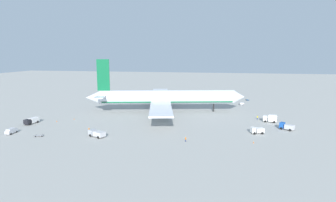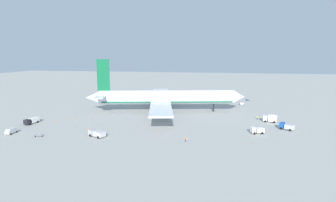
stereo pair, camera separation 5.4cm
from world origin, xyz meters
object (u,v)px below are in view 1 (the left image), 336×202
airliner (165,98)px  service_van (11,131)px  baggage_cart_2 (247,100)px  traffic_cone_3 (122,98)px  baggage_cart_0 (242,104)px  traffic_cone_1 (252,129)px  ground_worker_2 (257,118)px  traffic_cone_2 (57,121)px  traffic_cone_4 (254,142)px  service_truck_3 (257,130)px  service_truck_1 (271,118)px  ground_worker_1 (89,130)px  baggage_cart_1 (39,136)px  ground_worker_0 (186,139)px  service_truck_2 (32,121)px  traffic_cone_0 (74,119)px  service_truck_0 (287,126)px  service_truck_4 (97,133)px

airliner → service_van: size_ratio=16.84×
baggage_cart_2 → traffic_cone_3: size_ratio=6.27×
baggage_cart_0 → traffic_cone_1: 53.27m
ground_worker_2 → traffic_cone_2: ground_worker_2 is taller
traffic_cone_4 → airliner: bearing=131.5°
traffic_cone_2 → traffic_cone_4: 80.40m
service_truck_3 → traffic_cone_3: 101.00m
service_truck_1 → ground_worker_1: service_truck_1 is taller
baggage_cart_1 → ground_worker_0: 51.40m
ground_worker_0 → traffic_cone_3: bearing=122.6°
service_truck_3 → service_van: service_truck_3 is taller
service_truck_2 → traffic_cone_3: size_ratio=12.40×
service_truck_1 → baggage_cart_2: size_ratio=1.68×
ground_worker_2 → traffic_cone_2: size_ratio=3.18×
service_truck_1 → ground_worker_1: 74.09m
service_truck_1 → service_truck_3: size_ratio=1.15×
baggage_cart_0 → ground_worker_0: bearing=-106.9°
service_van → traffic_cone_0: (10.86, 24.88, -0.76)m
service_truck_2 → traffic_cone_3: service_truck_2 is taller
baggage_cart_0 → traffic_cone_3: 74.58m
service_truck_1 → traffic_cone_4: 32.32m
baggage_cart_0 → traffic_cone_3: bearing=174.2°
ground_worker_1 → traffic_cone_0: ground_worker_1 is taller
ground_worker_2 → traffic_cone_2: bearing=-166.2°
service_truck_0 → traffic_cone_4: bearing=-126.2°
service_truck_1 → service_truck_4: (-62.79, -33.90, -0.42)m
baggage_cart_2 → ground_worker_0: 93.92m
service_van → service_truck_0: bearing=13.9°
baggage_cart_1 → traffic_cone_2: (-6.11, 20.47, 0.01)m
baggage_cart_2 → traffic_cone_4: 87.28m
ground_worker_1 → traffic_cone_3: bearing=101.4°
baggage_cart_2 → traffic_cone_0: 104.19m
service_truck_4 → traffic_cone_2: 31.41m
ground_worker_1 → traffic_cone_2: 24.32m
service_truck_1 → airliner: bearing=165.4°
service_truck_3 → service_van: 89.03m
baggage_cart_2 → service_truck_1: bearing=-85.1°
service_van → ground_worker_0: size_ratio=2.83×
service_truck_4 → ground_worker_0: size_ratio=4.11×
service_truck_2 → traffic_cone_2: service_truck_2 is taller
service_truck_0 → service_truck_1: size_ratio=0.94×
service_truck_2 → baggage_cart_2: size_ratio=1.98×
service_truck_1 → ground_worker_1: size_ratio=3.36×
ground_worker_1 → ground_worker_2: (63.31, 32.96, 0.01)m
service_truck_2 → service_truck_3: (89.67, 2.72, -0.09)m
service_truck_4 → traffic_cone_1: 57.89m
traffic_cone_4 → traffic_cone_2: bearing=170.0°
ground_worker_2 → traffic_cone_0: bearing=-169.2°
service_truck_0 → service_truck_1: 12.33m
service_van → baggage_cart_0: bearing=41.6°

